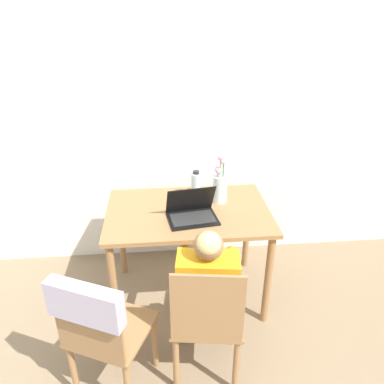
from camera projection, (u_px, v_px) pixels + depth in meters
The scene contains 8 objects.
wall_back at pixel (194, 116), 2.93m from camera, with size 6.40×0.05×2.50m.
dining_table at pixel (188, 222), 2.65m from camera, with size 1.13×0.74×0.75m.
chair_occupied at pixel (207, 320), 2.10m from camera, with size 0.45×0.45×0.86m.
chair_spare at pixel (97, 322), 1.90m from camera, with size 0.54×0.56×0.87m.
person_seated at pixel (208, 283), 2.13m from camera, with size 0.40×0.46×0.99m.
laptop at pixel (192, 211), 2.49m from camera, with size 0.35×0.28×0.22m.
flower_vase at pixel (220, 185), 2.67m from camera, with size 0.10×0.10×0.35m.
water_bottle at pixel (196, 185), 2.74m from camera, with size 0.08×0.08×0.21m.
Camera 1 is at (-0.28, -0.64, 2.04)m, focal length 35.00 mm.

